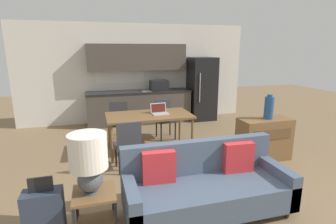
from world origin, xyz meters
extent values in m
plane|color=#7F6647|center=(0.00, 0.00, 0.00)|extent=(20.00, 20.00, 0.00)
cube|color=silver|center=(0.00, 4.63, 1.35)|extent=(6.40, 0.06, 2.70)
cube|color=white|center=(-0.46, 4.59, 1.59)|extent=(1.31, 0.01, 0.99)
cube|color=#4C443D|center=(0.00, 4.29, 0.43)|extent=(2.80, 0.62, 0.86)
cube|color=#232326|center=(0.00, 4.29, 0.88)|extent=(2.83, 0.65, 0.04)
cube|color=#B2B5B7|center=(0.30, 4.24, 0.90)|extent=(0.48, 0.36, 0.01)
cylinder|color=#B7BABC|center=(0.30, 4.41, 1.02)|extent=(0.02, 0.02, 0.24)
cube|color=#4C443D|center=(0.00, 4.43, 1.80)|extent=(2.66, 0.34, 0.70)
cube|color=black|center=(0.55, 4.24, 1.04)|extent=(0.48, 0.36, 0.28)
cube|color=black|center=(1.82, 4.23, 0.90)|extent=(0.71, 0.70, 1.79)
cylinder|color=silver|center=(1.60, 3.86, 0.98)|extent=(0.02, 0.02, 0.81)
cube|color=brown|center=(-0.18, 2.14, 0.75)|extent=(1.65, 0.88, 0.04)
cylinder|color=brown|center=(-0.94, 1.76, 0.36)|extent=(0.05, 0.05, 0.73)
cylinder|color=brown|center=(0.58, 1.76, 0.36)|extent=(0.05, 0.05, 0.73)
cylinder|color=brown|center=(-0.94, 2.52, 0.36)|extent=(0.05, 0.05, 0.73)
cylinder|color=brown|center=(0.58, 2.52, 0.36)|extent=(0.05, 0.05, 0.73)
cylinder|color=#3D2D1E|center=(1.00, -0.42, 0.05)|extent=(0.05, 0.05, 0.10)
cylinder|color=#3D2D1E|center=(-0.84, 0.22, 0.05)|extent=(0.05, 0.05, 0.10)
cylinder|color=#3D2D1E|center=(1.00, 0.22, 0.05)|extent=(0.05, 0.05, 0.10)
cube|color=#47566B|center=(0.08, -0.10, 0.26)|extent=(2.04, 0.80, 0.32)
cube|color=#47566B|center=(0.08, 0.23, 0.48)|extent=(2.04, 0.14, 0.76)
cube|color=#47566B|center=(-0.87, -0.10, 0.33)|extent=(0.14, 0.80, 0.46)
cube|color=#47566B|center=(1.03, -0.10, 0.33)|extent=(0.14, 0.80, 0.46)
cube|color=red|center=(-0.49, 0.10, 0.62)|extent=(0.41, 0.15, 0.40)
cube|color=red|center=(0.59, 0.10, 0.62)|extent=(0.41, 0.14, 0.40)
cube|color=brown|center=(-1.26, -0.07, 0.49)|extent=(0.45, 0.45, 0.03)
cube|color=brown|center=(-1.26, -0.07, 0.11)|extent=(0.41, 0.41, 0.02)
cube|color=#232326|center=(-1.05, -0.27, 0.24)|extent=(0.03, 0.03, 0.47)
cube|color=#232326|center=(-1.46, 0.14, 0.24)|extent=(0.03, 0.03, 0.47)
cube|color=#232326|center=(-1.05, 0.14, 0.24)|extent=(0.03, 0.03, 0.47)
cylinder|color=#4C515B|center=(-1.29, -0.06, 0.51)|extent=(0.16, 0.16, 0.02)
sphere|color=#4C515B|center=(-1.29, -0.06, 0.65)|extent=(0.27, 0.27, 0.27)
cylinder|color=white|center=(-1.29, -0.06, 0.98)|extent=(0.40, 0.40, 0.38)
cube|color=brown|center=(1.79, 1.21, 0.39)|extent=(0.95, 0.45, 0.77)
cube|color=brown|center=(1.79, 0.98, 0.54)|extent=(0.76, 0.01, 0.19)
cylinder|color=#234C84|center=(1.84, 1.20, 0.98)|extent=(0.16, 0.16, 0.40)
cylinder|color=#234C84|center=(1.84, 1.20, 1.20)|extent=(0.09, 0.09, 0.04)
cube|color=#38383D|center=(0.35, 2.83, 0.43)|extent=(0.45, 0.45, 0.04)
cube|color=#38383D|center=(0.33, 3.02, 0.67)|extent=(0.40, 0.06, 0.43)
cylinder|color=black|center=(0.19, 2.64, 0.21)|extent=(0.03, 0.03, 0.41)
cylinder|color=black|center=(0.53, 2.67, 0.21)|extent=(0.03, 0.03, 0.41)
cylinder|color=black|center=(0.16, 2.98, 0.21)|extent=(0.03, 0.03, 0.41)
cylinder|color=black|center=(0.50, 3.01, 0.21)|extent=(0.03, 0.03, 0.41)
cube|color=#38383D|center=(-0.71, 1.44, 0.43)|extent=(0.45, 0.45, 0.04)
cube|color=#38383D|center=(-0.69, 1.25, 0.67)|extent=(0.40, 0.06, 0.43)
cylinder|color=black|center=(-0.55, 1.63, 0.21)|extent=(0.03, 0.03, 0.41)
cylinder|color=black|center=(-0.89, 1.60, 0.21)|extent=(0.03, 0.03, 0.41)
cylinder|color=black|center=(-0.52, 1.29, 0.21)|extent=(0.03, 0.03, 0.41)
cylinder|color=black|center=(-0.86, 1.26, 0.21)|extent=(0.03, 0.03, 0.41)
cube|color=#38383D|center=(-0.71, 2.85, 0.43)|extent=(0.46, 0.46, 0.04)
cube|color=#38383D|center=(-0.69, 3.05, 0.67)|extent=(0.40, 0.07, 0.43)
cylinder|color=black|center=(-0.89, 2.70, 0.21)|extent=(0.03, 0.03, 0.41)
cylinder|color=black|center=(-0.56, 2.67, 0.21)|extent=(0.03, 0.03, 0.41)
cylinder|color=black|center=(-0.86, 3.04, 0.21)|extent=(0.03, 0.03, 0.41)
cylinder|color=black|center=(-0.52, 3.00, 0.21)|extent=(0.03, 0.03, 0.41)
cube|color=#B7BABC|center=(0.04, 2.11, 0.78)|extent=(0.34, 0.24, 0.02)
cube|color=#B7BABC|center=(0.03, 2.22, 0.87)|extent=(0.32, 0.08, 0.20)
cube|color=#4C1914|center=(0.03, 2.22, 0.87)|extent=(0.29, 0.06, 0.17)
cube|color=#2D384C|center=(-1.77, -0.05, 0.29)|extent=(0.40, 0.22, 0.58)
cube|color=black|center=(-1.77, -0.05, 0.66)|extent=(0.24, 0.02, 0.16)
camera|label=1|loc=(-1.19, -2.74, 2.01)|focal=28.00mm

